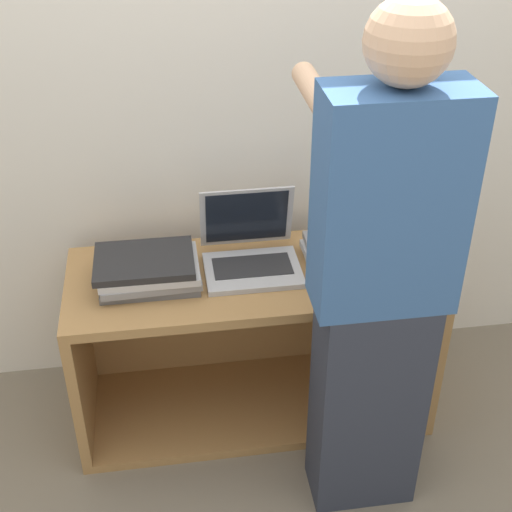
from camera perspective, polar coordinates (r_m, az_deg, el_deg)
name	(u,v)px	position (r m, az deg, el deg)	size (l,w,h in m)	color
ground_plane	(263,454)	(2.74, 0.58, -15.57)	(12.00, 12.00, 0.00)	#756B5B
wall_back	(237,83)	(2.58, -1.49, 13.64)	(8.00, 0.05, 2.40)	silver
cart	(251,332)	(2.75, -0.44, -6.10)	(1.31, 0.52, 0.64)	#A87A47
laptop_open	(251,252)	(2.52, -0.43, 0.31)	(0.34, 0.31, 0.26)	#B7B7BC
laptop_stack_left	(148,270)	(2.46, -8.62, -1.08)	(0.36, 0.27, 0.10)	slate
laptop_stack_right	(354,255)	(2.56, 7.86, 0.04)	(0.35, 0.27, 0.08)	#B7B7BC
person	(379,289)	(2.11, 9.83, -2.64)	(0.40, 0.53, 1.68)	#2D3342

